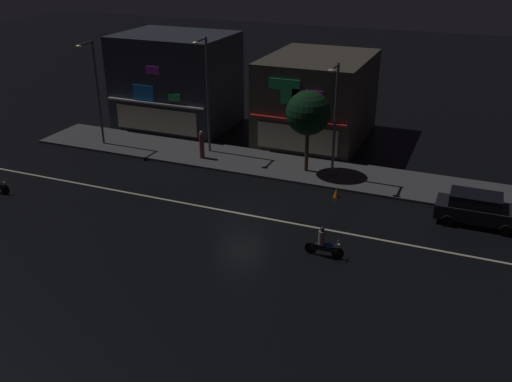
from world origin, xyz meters
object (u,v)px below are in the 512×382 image
(pedestrian_on_sidewalk, at_px, (202,145))
(parked_car_near_kerb, at_px, (478,208))
(streetlamp_west, at_px, (95,85))
(streetlamp_mid, at_px, (206,87))
(streetlamp_east, at_px, (335,112))
(motorcycle_lead, at_px, (323,244))
(traffic_cone, at_px, (336,193))

(pedestrian_on_sidewalk, xyz_separation_m, parked_car_near_kerb, (17.57, -2.83, -0.16))
(streetlamp_west, bearing_deg, pedestrian_on_sidewalk, 2.13)
(pedestrian_on_sidewalk, bearing_deg, streetlamp_mid, 24.16)
(streetlamp_west, distance_m, streetlamp_east, 16.91)
(streetlamp_mid, xyz_separation_m, motorcycle_lead, (11.20, -10.26, -4.05))
(streetlamp_mid, distance_m, traffic_cone, 11.57)
(streetlamp_west, distance_m, parked_car_near_kerb, 25.89)
(streetlamp_mid, distance_m, streetlamp_east, 9.17)
(streetlamp_west, height_order, parked_car_near_kerb, streetlamp_west)
(streetlamp_west, relative_size, streetlamp_mid, 0.94)
(streetlamp_west, height_order, pedestrian_on_sidewalk, streetlamp_west)
(motorcycle_lead, xyz_separation_m, traffic_cone, (-1.13, 6.66, -0.36))
(traffic_cone, bearing_deg, streetlamp_west, 173.27)
(parked_car_near_kerb, height_order, traffic_cone, parked_car_near_kerb)
(streetlamp_mid, relative_size, traffic_cone, 14.15)
(streetlamp_west, distance_m, motorcycle_lead, 21.29)
(parked_car_near_kerb, bearing_deg, traffic_cone, -3.15)
(streetlamp_west, bearing_deg, streetlamp_east, 0.93)
(streetlamp_mid, relative_size, motorcycle_lead, 4.10)
(streetlamp_mid, height_order, motorcycle_lead, streetlamp_mid)
(streetlamp_east, xyz_separation_m, motorcycle_lead, (2.12, -9.05, -3.67))
(streetlamp_west, height_order, streetlamp_mid, streetlamp_mid)
(streetlamp_west, relative_size, parked_car_near_kerb, 1.70)
(streetlamp_east, bearing_deg, streetlamp_west, -179.07)
(streetlamp_west, height_order, traffic_cone, streetlamp_west)
(motorcycle_lead, bearing_deg, streetlamp_east, -68.99)
(parked_car_near_kerb, relative_size, motorcycle_lead, 2.26)
(streetlamp_east, bearing_deg, traffic_cone, -67.46)
(parked_car_near_kerb, height_order, motorcycle_lead, parked_car_near_kerb)
(pedestrian_on_sidewalk, xyz_separation_m, motorcycle_lead, (11.08, -9.07, -0.39))
(streetlamp_west, relative_size, streetlamp_east, 1.03)
(parked_car_near_kerb, bearing_deg, streetlamp_east, -18.05)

